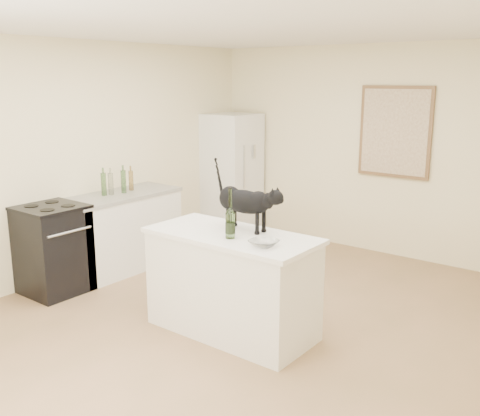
# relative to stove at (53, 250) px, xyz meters

# --- Properties ---
(floor) EXTENTS (5.50, 5.50, 0.00)m
(floor) POSITION_rel_stove_xyz_m (1.95, 0.60, -0.45)
(floor) COLOR #A37957
(floor) RESTS_ON ground
(ceiling) EXTENTS (5.50, 5.50, 0.00)m
(ceiling) POSITION_rel_stove_xyz_m (1.95, 0.60, 2.15)
(ceiling) COLOR white
(ceiling) RESTS_ON ground
(wall_back) EXTENTS (4.50, 0.00, 4.50)m
(wall_back) POSITION_rel_stove_xyz_m (1.95, 3.35, 0.85)
(wall_back) COLOR #FAEFC2
(wall_back) RESTS_ON ground
(wall_left) EXTENTS (0.00, 5.50, 5.50)m
(wall_left) POSITION_rel_stove_xyz_m (-0.30, 0.60, 0.85)
(wall_left) COLOR #FAEFC2
(wall_left) RESTS_ON ground
(island_base) EXTENTS (1.44, 0.67, 0.86)m
(island_base) POSITION_rel_stove_xyz_m (2.05, 0.40, -0.02)
(island_base) COLOR white
(island_base) RESTS_ON floor
(island_top) EXTENTS (1.50, 0.70, 0.04)m
(island_top) POSITION_rel_stove_xyz_m (2.05, 0.40, 0.43)
(island_top) COLOR white
(island_top) RESTS_ON island_base
(left_cabinets) EXTENTS (0.60, 1.40, 0.86)m
(left_cabinets) POSITION_rel_stove_xyz_m (0.00, 0.90, -0.02)
(left_cabinets) COLOR white
(left_cabinets) RESTS_ON floor
(left_countertop) EXTENTS (0.62, 1.44, 0.04)m
(left_countertop) POSITION_rel_stove_xyz_m (0.00, 0.90, 0.43)
(left_countertop) COLOR gray
(left_countertop) RESTS_ON left_cabinets
(stove) EXTENTS (0.60, 0.60, 0.90)m
(stove) POSITION_rel_stove_xyz_m (0.00, 0.00, 0.00)
(stove) COLOR black
(stove) RESTS_ON floor
(fridge) EXTENTS (0.68, 0.68, 1.70)m
(fridge) POSITION_rel_stove_xyz_m (0.00, 2.95, 0.40)
(fridge) COLOR white
(fridge) RESTS_ON floor
(artwork_frame) EXTENTS (0.90, 0.03, 1.10)m
(artwork_frame) POSITION_rel_stove_xyz_m (2.25, 3.32, 1.10)
(artwork_frame) COLOR brown
(artwork_frame) RESTS_ON wall_back
(artwork_canvas) EXTENTS (0.82, 0.00, 1.02)m
(artwork_canvas) POSITION_rel_stove_xyz_m (2.25, 3.30, 1.10)
(artwork_canvas) COLOR beige
(artwork_canvas) RESTS_ON wall_back
(black_cat) EXTENTS (0.64, 0.20, 0.45)m
(black_cat) POSITION_rel_stove_xyz_m (2.07, 0.56, 0.67)
(black_cat) COLOR black
(black_cat) RESTS_ON island_top
(wine_bottle) EXTENTS (0.10, 0.10, 0.38)m
(wine_bottle) POSITION_rel_stove_xyz_m (2.13, 0.28, 0.64)
(wine_bottle) COLOR #396227
(wine_bottle) RESTS_ON island_top
(glass_bowl) EXTENTS (0.23, 0.23, 0.05)m
(glass_bowl) POSITION_rel_stove_xyz_m (2.48, 0.26, 0.48)
(glass_bowl) COLOR silver
(glass_bowl) RESTS_ON island_top
(fridge_paper) EXTENTS (0.06, 0.14, 0.19)m
(fridge_paper) POSITION_rel_stove_xyz_m (0.34, 3.06, 0.74)
(fridge_paper) COLOR beige
(fridge_paper) RESTS_ON fridge
(counter_bottle_cluster) EXTENTS (0.12, 0.44, 0.26)m
(counter_bottle_cluster) POSITION_rel_stove_xyz_m (-0.02, 0.89, 0.57)
(counter_bottle_cluster) COLOR brown
(counter_bottle_cluster) RESTS_ON left_countertop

